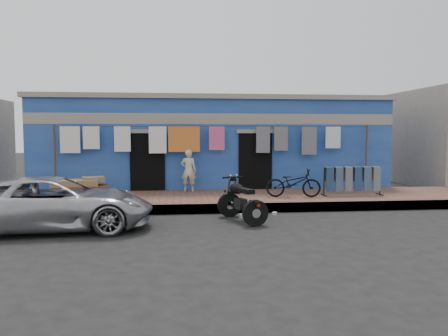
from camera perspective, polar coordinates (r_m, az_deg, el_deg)
The scene contains 14 objects.
ground at distance 9.94m, azimuth 1.24°, elevation -7.53°, with size 80.00×80.00×0.00m, color black.
sidewalk at distance 12.85m, azimuth -0.48°, elevation -4.21°, with size 28.00×3.00×0.25m, color brown.
curb at distance 11.42m, azimuth 0.24°, elevation -5.31°, with size 28.00×0.10×0.25m, color gray.
building at distance 16.68m, azimuth -1.83°, elevation 3.17°, with size 12.20×5.20×3.36m.
clothesline at distance 13.91m, azimuth -2.87°, elevation 3.45°, with size 10.06×0.06×2.10m.
car at distance 10.08m, azimuth -21.21°, elevation -4.22°, with size 1.92×4.23×1.19m, color #B2B2B7.
seated_person at distance 13.76m, azimuth -4.65°, elevation -0.34°, with size 0.48×0.32×1.33m, color beige.
bicycle at distance 12.69m, azimuth 9.06°, elevation -1.53°, with size 0.55×1.55×1.00m, color black.
motorcycle at distance 10.34m, azimuth 2.32°, elevation -4.16°, with size 1.08×1.68×1.03m, color black, non-canonical shape.
charpoy at distance 13.25m, azimuth -18.16°, elevation -2.44°, with size 1.73×1.03×0.55m, color brown, non-canonical shape.
jeans_rack at distance 13.47m, azimuth 16.41°, elevation -1.59°, with size 1.81×0.37×0.87m, color black, non-canonical shape.
litter_a at distance 10.91m, azimuth 2.43°, elevation -6.22°, with size 0.19×0.15×0.08m, color silver.
litter_b at distance 11.30m, azimuth 6.63°, elevation -5.91°, with size 0.14×0.10×0.07m, color silver.
litter_c at distance 11.11m, azimuth 1.00°, elevation -6.01°, with size 0.22×0.18×0.09m, color silver.
Camera 1 is at (-1.25, -9.64, 2.07)m, focal length 35.00 mm.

